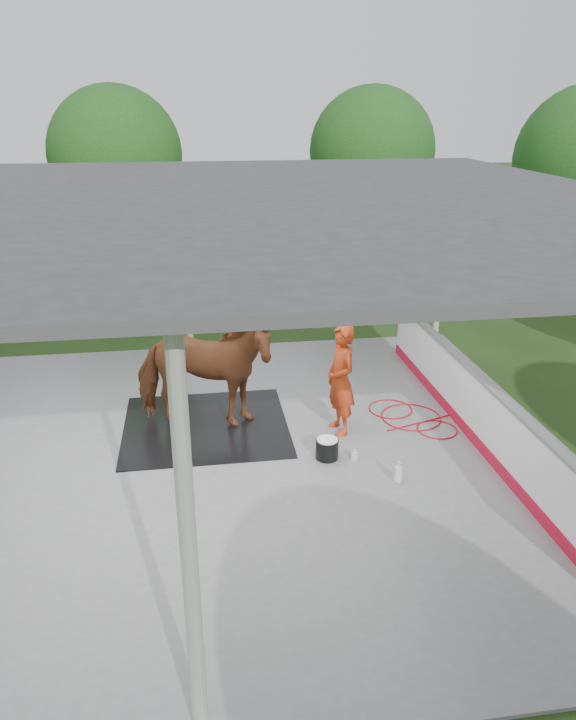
{
  "coord_description": "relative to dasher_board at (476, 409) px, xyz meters",
  "views": [
    {
      "loc": [
        0.16,
        -8.86,
        5.26
      ],
      "look_at": [
        1.63,
        0.95,
        1.25
      ],
      "focal_mm": 32.0,
      "sensor_mm": 36.0,
      "label": 1
    }
  ],
  "objects": [
    {
      "name": "pavilion_structure",
      "position": [
        -4.6,
        -0.0,
        3.37
      ],
      "size": [
        12.6,
        10.6,
        4.05
      ],
      "color": "beige",
      "rests_on": "ground"
    },
    {
      "name": "rubber_mat",
      "position": [
        -4.38,
        1.09,
        -0.53
      ],
      "size": [
        2.79,
        2.62,
        0.02
      ],
      "primitive_type": "cube",
      "color": "black",
      "rests_on": "concrete_slab"
    },
    {
      "name": "hose_coil",
      "position": [
        -0.78,
        0.86,
        -0.53
      ],
      "size": [
        1.54,
        1.63,
        0.02
      ],
      "color": "#A60B1A",
      "rests_on": "concrete_slab"
    },
    {
      "name": "wash_bucket",
      "position": [
        -2.53,
        -0.27,
        -0.37
      ],
      "size": [
        0.36,
        0.36,
        0.33
      ],
      "color": "black",
      "rests_on": "concrete_slab"
    },
    {
      "name": "soap_bottle_b",
      "position": [
        -2.11,
        -0.38,
        -0.45
      ],
      "size": [
        0.12,
        0.12,
        0.18
      ],
      "primitive_type": "imported",
      "rotation": [
        0.0,
        0.0,
        -0.59
      ],
      "color": "#338CD8",
      "rests_on": "concrete_slab"
    },
    {
      "name": "horse",
      "position": [
        -4.38,
        1.09,
        0.48
      ],
      "size": [
        2.53,
        1.51,
        2.0
      ],
      "primitive_type": "imported",
      "rotation": [
        0.0,
        0.0,
        1.38
      ],
      "color": "brown",
      "rests_on": "rubber_mat"
    },
    {
      "name": "handler",
      "position": [
        -2.14,
        0.58,
        0.41
      ],
      "size": [
        0.58,
        0.77,
        1.9
      ],
      "primitive_type": "imported",
      "rotation": [
        0.0,
        0.0,
        -1.37
      ],
      "color": "#B73513",
      "rests_on": "concrete_slab"
    },
    {
      "name": "soap_bottle_a",
      "position": [
        -1.64,
        -1.08,
        -0.38
      ],
      "size": [
        0.18,
        0.18,
        0.34
      ],
      "primitive_type": "imported",
      "rotation": [
        0.0,
        0.0,
        0.51
      ],
      "color": "silver",
      "rests_on": "concrete_slab"
    },
    {
      "name": "dasher_board",
      "position": [
        0.0,
        0.0,
        0.0
      ],
      "size": [
        0.16,
        8.0,
        1.15
      ],
      "color": "red",
      "rests_on": "concrete_slab"
    },
    {
      "name": "concrete_slab",
      "position": [
        -4.6,
        0.0,
        -0.57
      ],
      "size": [
        12.0,
        10.0,
        0.05
      ],
      "primitive_type": "cube",
      "color": "slate",
      "rests_on": "ground"
    },
    {
      "name": "tree_belt",
      "position": [
        -4.3,
        0.9,
        3.2
      ],
      "size": [
        28.0,
        28.0,
        5.8
      ],
      "color": "#382314",
      "rests_on": "ground"
    },
    {
      "name": "ground",
      "position": [
        -4.6,
        0.0,
        -0.59
      ],
      "size": [
        100.0,
        100.0,
        0.0
      ],
      "primitive_type": "plane",
      "color": "#1E3814"
    }
  ]
}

